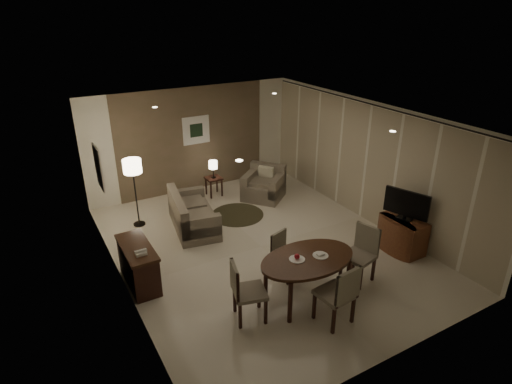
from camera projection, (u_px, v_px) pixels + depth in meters
room_shell at (251, 179)px, 8.55m from camera, size 5.50×7.00×2.70m
taupe_accent at (193, 140)px, 10.99m from camera, size 3.96×0.03×2.70m
curtain_wall at (365, 164)px, 9.46m from camera, size 0.08×6.70×2.58m
curtain_rod at (372, 104)px, 8.92m from camera, size 0.03×6.80×0.03m
art_back_frame at (196, 130)px, 10.91m from camera, size 0.72×0.03×0.72m
art_back_canvas at (196, 130)px, 10.90m from camera, size 0.34×0.01×0.34m
art_left_frame at (99, 168)px, 7.74m from camera, size 0.03×0.60×0.80m
art_left_canvas at (99, 167)px, 7.75m from camera, size 0.01×0.46×0.64m
downlight_nl at (239, 161)px, 5.62m from camera, size 0.10×0.10×0.01m
downlight_nr at (393, 131)px, 6.89m from camera, size 0.10×0.10×0.01m
downlight_fl at (155, 107)px, 8.48m from camera, size 0.10×0.10×0.01m
downlight_fr at (274, 94)px, 9.75m from camera, size 0.10×0.10×0.01m
console_desk at (139, 265)px, 7.49m from camera, size 0.48×1.20×0.75m
telephone at (141, 252)px, 7.08m from camera, size 0.20×0.14×0.09m
tv_cabinet at (402, 234)px, 8.53m from camera, size 0.48×0.90×0.70m
flat_tv at (406, 204)px, 8.25m from camera, size 0.36×0.85×0.60m
dining_table at (307, 278)px, 7.11m from camera, size 1.67×1.05×0.78m
chair_near at (335, 293)px, 6.53m from camera, size 0.56×0.56×1.05m
chair_far at (287, 257)px, 7.64m from camera, size 0.52×0.52×0.86m
chair_left at (250, 291)px, 6.60m from camera, size 0.60×0.60×1.01m
chair_right at (359, 256)px, 7.51m from camera, size 0.60×0.60×1.02m
plate_a at (297, 259)px, 6.90m from camera, size 0.26×0.26×0.02m
plate_b at (320, 256)px, 7.00m from camera, size 0.26×0.26×0.02m
fruit_apple at (297, 256)px, 6.88m from camera, size 0.09×0.09×0.09m
napkin at (321, 254)px, 6.99m from camera, size 0.12×0.08×0.03m
round_rug at (237, 214)px, 10.09m from camera, size 1.23×1.23×0.01m
sofa at (193, 211)px, 9.37m from camera, size 1.80×1.11×0.79m
armchair at (263, 183)px, 10.78m from camera, size 1.26×1.27×0.82m
side_table at (214, 186)px, 11.02m from camera, size 0.38×0.38×0.49m
table_lamp at (213, 168)px, 10.82m from camera, size 0.22×0.22×0.50m
floor_lamp at (136, 193)px, 9.34m from camera, size 0.39×0.39×1.55m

